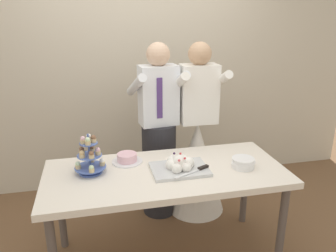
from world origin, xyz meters
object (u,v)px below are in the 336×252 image
at_px(dessert_table, 166,179).
at_px(person_bride, 197,155).
at_px(person_groom, 159,141).
at_px(cupcake_stand, 90,157).
at_px(plate_stack, 243,163).
at_px(round_cake, 127,158).
at_px(main_cake_tray, 180,165).

xyz_separation_m(dessert_table, person_bride, (0.45, 0.64, -0.12)).
bearing_deg(dessert_table, person_bride, 54.94).
bearing_deg(person_groom, cupcake_stand, -137.38).
bearing_deg(plate_stack, round_cake, 160.80).
bearing_deg(main_cake_tray, person_groom, 91.74).
height_order(dessert_table, person_bride, person_bride).
xyz_separation_m(plate_stack, round_cake, (-0.85, 0.30, -0.01)).
distance_m(main_cake_tray, round_cake, 0.44).
distance_m(plate_stack, person_groom, 0.90).
xyz_separation_m(dessert_table, cupcake_stand, (-0.55, 0.09, 0.20)).
distance_m(dessert_table, cupcake_stand, 0.59).
bearing_deg(plate_stack, main_cake_tray, 172.98).
height_order(plate_stack, person_groom, person_groom).
bearing_deg(cupcake_stand, person_groom, 42.62).
xyz_separation_m(round_cake, person_bride, (0.72, 0.42, -0.22)).
bearing_deg(dessert_table, cupcake_stand, 170.73).
distance_m(dessert_table, plate_stack, 0.60).
bearing_deg(main_cake_tray, round_cake, 147.21).
relative_size(dessert_table, plate_stack, 10.18).
bearing_deg(dessert_table, plate_stack, -7.57).
xyz_separation_m(cupcake_stand, person_bride, (1.00, 0.55, -0.32)).
height_order(plate_stack, person_bride, person_bride).
xyz_separation_m(dessert_table, person_groom, (0.08, 0.67, 0.05)).
height_order(person_groom, person_bride, same).
xyz_separation_m(dessert_table, plate_stack, (0.58, -0.08, 0.11)).
height_order(dessert_table, main_cake_tray, main_cake_tray).
bearing_deg(dessert_table, person_groom, 83.18).
height_order(cupcake_stand, plate_stack, cupcake_stand).
bearing_deg(cupcake_stand, round_cake, 24.51).
distance_m(main_cake_tray, person_groom, 0.69).
bearing_deg(person_groom, round_cake, -127.59).
bearing_deg(person_bride, plate_stack, -79.35).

